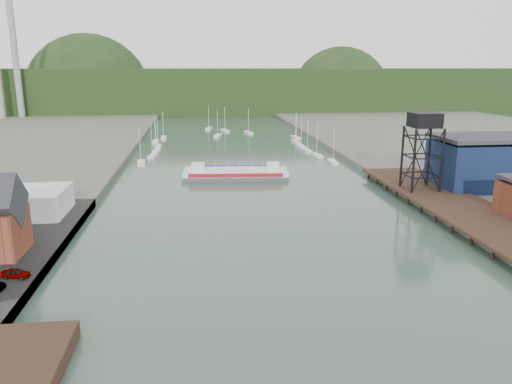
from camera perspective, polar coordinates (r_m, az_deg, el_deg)
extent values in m
plane|color=#2C4536|center=(49.40, 8.13, -19.50)|extent=(600.00, 600.00, 0.00)
cube|color=black|center=(100.68, 22.21, -1.52)|extent=(14.00, 70.00, 0.50)
cylinder|color=black|center=(98.23, 19.08, -2.28)|extent=(0.60, 0.60, 2.20)
cylinder|color=black|center=(103.97, 25.06, -1.96)|extent=(0.60, 0.60, 2.20)
cube|color=silver|center=(98.21, -25.96, -1.10)|extent=(18.00, 12.00, 4.50)
cylinder|color=black|center=(105.71, 17.60, 3.34)|extent=(0.50, 0.50, 13.00)
cylinder|color=black|center=(108.30, 20.50, 3.35)|extent=(0.50, 0.50, 13.00)
cylinder|color=black|center=(111.11, 16.35, 3.93)|extent=(0.50, 0.50, 13.00)
cylinder|color=black|center=(113.58, 19.14, 3.93)|extent=(0.50, 0.50, 13.00)
cube|color=black|center=(108.56, 18.73, 7.80)|extent=(5.50, 5.50, 3.00)
cube|color=#0B1833|center=(118.78, 24.50, 2.85)|extent=(20.00, 14.00, 10.00)
cube|color=#2D2D33|center=(117.90, 24.79, 5.66)|extent=(20.50, 14.50, 0.80)
cube|color=silver|center=(146.90, -12.99, 3.23)|extent=(2.67, 7.65, 0.90)
cube|color=silver|center=(157.85, -11.75, 4.03)|extent=(2.81, 7.67, 0.90)
cube|color=silver|center=(166.51, -11.30, 4.57)|extent=(2.35, 7.59, 0.90)
cube|color=silver|center=(176.29, -11.10, 5.10)|extent=(2.01, 7.50, 0.90)
cube|color=silver|center=(188.50, -11.39, 5.66)|extent=(2.00, 7.50, 0.90)
cube|color=silver|center=(198.05, -10.50, 6.10)|extent=(2.16, 7.54, 0.90)
cube|color=silver|center=(146.49, 8.78, 3.40)|extent=(2.53, 7.62, 0.90)
cube|color=silver|center=(156.88, 6.93, 4.17)|extent=(2.76, 7.67, 0.90)
cube|color=silver|center=(165.09, 5.88, 4.69)|extent=(2.22, 7.56, 0.90)
cube|color=silver|center=(173.72, 5.18, 5.18)|extent=(2.18, 7.54, 0.90)
cube|color=silver|center=(184.54, 4.60, 5.72)|extent=(2.46, 7.61, 0.90)
cube|color=silver|center=(196.22, 4.54, 6.22)|extent=(2.48, 7.61, 0.90)
cube|color=silver|center=(201.58, -4.39, 6.43)|extent=(3.78, 7.76, 0.90)
cube|color=silver|center=(210.43, -0.87, 6.80)|extent=(3.31, 7.74, 0.90)
cube|color=silver|center=(217.61, -3.56, 7.02)|extent=(3.76, 7.76, 0.90)
cube|color=silver|center=(225.28, -5.42, 7.22)|extent=(3.40, 7.74, 0.90)
cylinder|color=gray|center=(289.21, -25.76, 13.34)|extent=(3.20, 3.20, 60.00)
cube|color=black|center=(340.14, -4.93, 11.52)|extent=(500.00, 120.00, 28.00)
sphere|color=black|center=(347.02, -18.45, 10.25)|extent=(80.00, 80.00, 80.00)
sphere|color=black|center=(364.62, 9.57, 10.61)|extent=(70.00, 70.00, 70.00)
cube|color=#49494B|center=(126.17, -2.34, 1.90)|extent=(26.74, 12.34, 1.04)
cube|color=silver|center=(125.97, -2.34, 2.32)|extent=(26.74, 12.34, 0.83)
cube|color=#A61319|center=(120.79, -2.34, 1.90)|extent=(22.85, 1.88, 0.94)
cube|color=#151A93|center=(131.08, -2.35, 2.88)|extent=(22.85, 1.88, 0.94)
cube|color=silver|center=(126.07, -6.61, 2.82)|extent=(3.35, 3.35, 2.08)
cube|color=silver|center=(126.07, 1.92, 2.91)|extent=(3.35, 3.35, 2.08)
imported|color=#999999|center=(69.85, -25.78, -8.36)|extent=(3.78, 2.21, 1.21)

